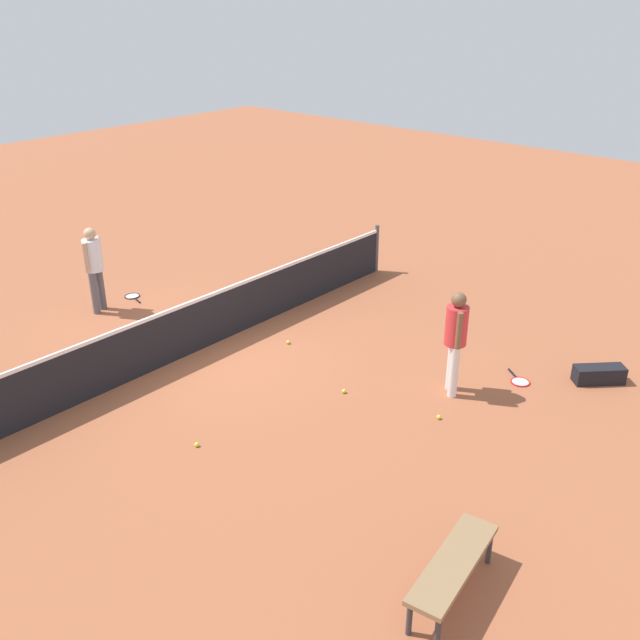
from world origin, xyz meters
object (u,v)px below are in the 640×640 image
(tennis_ball_midcourt, at_px, (344,391))
(courtside_bench, at_px, (453,566))
(player_far_side, at_px, (94,263))
(tennis_racket_near_player, at_px, (519,381))
(tennis_ball_near_player, at_px, (288,342))
(equipment_bag, at_px, (601,374))
(player_near_side, at_px, (456,335))
(tennis_ball_baseline, at_px, (197,445))
(tennis_ball_by_net, at_px, (439,417))
(tennis_racket_far_player, at_px, (133,296))

(tennis_ball_midcourt, bearing_deg, courtside_bench, -125.04)
(player_far_side, height_order, tennis_racket_near_player, player_far_side)
(tennis_ball_near_player, height_order, equipment_bag, equipment_bag)
(player_near_side, height_order, courtside_bench, player_near_side)
(player_far_side, height_order, tennis_ball_midcourt, player_far_side)
(tennis_racket_near_player, height_order, tennis_ball_baseline, tennis_ball_baseline)
(courtside_bench, bearing_deg, player_far_side, 79.65)
(player_far_side, distance_m, tennis_racket_near_player, 8.10)
(tennis_ball_by_net, bearing_deg, player_far_side, 98.97)
(tennis_ball_by_net, bearing_deg, tennis_ball_baseline, 142.76)
(player_far_side, height_order, tennis_ball_baseline, player_far_side)
(player_near_side, relative_size, tennis_racket_near_player, 2.98)
(tennis_racket_far_player, distance_m, tennis_ball_midcourt, 5.69)
(tennis_ball_baseline, xyz_separation_m, courtside_bench, (0.04, -4.06, 0.38))
(tennis_ball_near_player, xyz_separation_m, tennis_ball_baseline, (-3.10, -1.21, 0.00))
(player_far_side, distance_m, tennis_ball_by_net, 7.26)
(player_near_side, bearing_deg, tennis_ball_baseline, 152.65)
(player_far_side, distance_m, tennis_ball_midcourt, 5.72)
(courtside_bench, height_order, equipment_bag, courtside_bench)
(player_far_side, height_order, equipment_bag, player_far_side)
(tennis_racket_near_player, height_order, tennis_ball_by_net, tennis_ball_by_net)
(tennis_ball_by_net, height_order, equipment_bag, equipment_bag)
(player_near_side, height_order, tennis_ball_by_net, player_near_side)
(player_far_side, relative_size, tennis_ball_by_net, 25.76)
(tennis_racket_far_player, relative_size, tennis_ball_by_net, 9.19)
(player_far_side, bearing_deg, courtside_bench, -100.35)
(tennis_ball_by_net, bearing_deg, tennis_racket_near_player, -11.96)
(tennis_racket_near_player, relative_size, tennis_racket_far_player, 0.94)
(tennis_racket_near_player, height_order, equipment_bag, equipment_bag)
(tennis_racket_near_player, xyz_separation_m, tennis_racket_far_player, (-2.09, 7.59, 0.00))
(tennis_racket_near_player, relative_size, equipment_bag, 0.74)
(player_far_side, height_order, tennis_ball_by_net, player_far_side)
(tennis_racket_near_player, distance_m, tennis_ball_near_player, 4.02)
(tennis_racket_near_player, bearing_deg, player_far_side, 111.27)
(tennis_racket_far_player, height_order, equipment_bag, equipment_bag)
(tennis_ball_baseline, bearing_deg, tennis_ball_by_net, -37.24)
(tennis_ball_baseline, bearing_deg, courtside_bench, -89.47)
(player_far_side, bearing_deg, tennis_ball_midcourt, -82.18)
(tennis_ball_near_player, bearing_deg, player_near_side, -80.97)
(tennis_ball_by_net, bearing_deg, tennis_racket_far_player, 92.39)
(tennis_racket_far_player, bearing_deg, tennis_ball_baseline, -116.32)
(tennis_ball_baseline, distance_m, equipment_bag, 6.48)
(tennis_ball_by_net, xyz_separation_m, tennis_ball_midcourt, (-0.35, 1.52, 0.00))
(player_near_side, xyz_separation_m, tennis_racket_near_player, (1.02, -0.66, -1.00))
(player_near_side, bearing_deg, equipment_bag, -41.29)
(player_near_side, relative_size, equipment_bag, 2.21)
(player_far_side, height_order, tennis_ball_near_player, player_far_side)
(tennis_ball_near_player, bearing_deg, player_far_side, 110.56)
(player_far_side, distance_m, tennis_ball_near_player, 4.13)
(tennis_ball_near_player, xyz_separation_m, courtside_bench, (-3.06, -5.27, 0.38))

